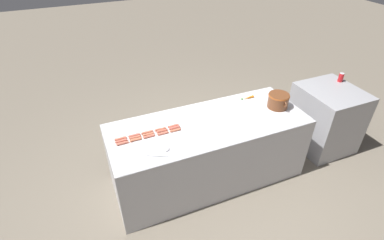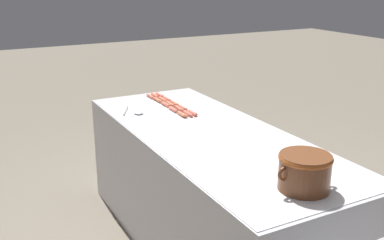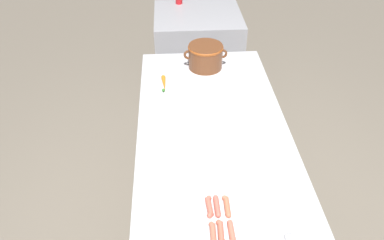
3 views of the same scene
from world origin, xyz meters
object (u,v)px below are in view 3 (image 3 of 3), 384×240
object	(u,v)px
hot_dog_9	(217,206)
hot_dog_14	(226,206)
hot_dog_13	(231,232)
carrot	(164,84)
bean_pot	(206,55)
hot_dog_4	(209,207)
back_cabinet	(197,57)
hot_dog_3	(213,234)
hot_dog_8	(221,232)

from	to	relation	value
hot_dog_9	hot_dog_14	world-z (taller)	same
hot_dog_13	carrot	xyz separation A→B (m)	(-0.29, 1.25, 0.00)
bean_pot	hot_dog_14	bearing A→B (deg)	-90.93
hot_dog_4	hot_dog_9	bearing A→B (deg)	-0.08
carrot	hot_dog_14	bearing A→B (deg)	-75.37
hot_dog_13	hot_dog_14	world-z (taller)	same
hot_dog_9	carrot	world-z (taller)	carrot
back_cabinet	carrot	distance (m)	1.25
hot_dog_3	hot_dog_4	xyz separation A→B (m)	(-0.00, 0.16, 0.00)
hot_dog_3	hot_dog_13	world-z (taller)	same
back_cabinet	hot_dog_14	xyz separation A→B (m)	(-0.03, -2.23, 0.42)
back_cabinet	hot_dog_13	distance (m)	2.42
hot_dog_13	hot_dog_3	bearing A→B (deg)	-176.91
back_cabinet	hot_dog_4	xyz separation A→B (m)	(-0.11, -2.23, 0.42)
hot_dog_3	hot_dog_9	bearing A→B (deg)	77.26
hot_dog_3	carrot	xyz separation A→B (m)	(-0.21, 1.25, 0.00)
hot_dog_3	hot_dog_9	xyz separation A→B (m)	(0.04, 0.16, 0.00)
hot_dog_13	hot_dog_14	size ratio (longest dim) A/B	1.00
back_cabinet	hot_dog_13	world-z (taller)	back_cabinet
hot_dog_8	bean_pot	size ratio (longest dim) A/B	0.41
bean_pot	carrot	size ratio (longest dim) A/B	1.77
hot_dog_9	carrot	xyz separation A→B (m)	(-0.24, 1.10, 0.00)
hot_dog_3	hot_dog_14	bearing A→B (deg)	62.32
hot_dog_9	hot_dog_13	size ratio (longest dim) A/B	1.00
hot_dog_3	hot_dog_14	world-z (taller)	same
hot_dog_3	bean_pot	xyz separation A→B (m)	(0.10, 1.49, 0.09)
hot_dog_14	hot_dog_8	bearing A→B (deg)	-107.04
hot_dog_9	bean_pot	bearing A→B (deg)	87.17
hot_dog_4	hot_dog_14	distance (m)	0.08
hot_dog_4	hot_dog_8	xyz separation A→B (m)	(0.04, -0.15, 0.00)
hot_dog_14	bean_pot	bearing A→B (deg)	89.07
hot_dog_14	back_cabinet	bearing A→B (deg)	89.13
bean_pot	hot_dog_13	bearing A→B (deg)	-90.83
back_cabinet	hot_dog_4	distance (m)	2.27
hot_dog_13	bean_pot	world-z (taller)	bean_pot
hot_dog_8	hot_dog_14	distance (m)	0.15
back_cabinet	hot_dog_4	world-z (taller)	back_cabinet
hot_dog_3	hot_dog_4	size ratio (longest dim) A/B	1.00
hot_dog_14	hot_dog_4	bearing A→B (deg)	177.27
hot_dog_14	carrot	size ratio (longest dim) A/B	0.72
hot_dog_3	hot_dog_14	distance (m)	0.17
back_cabinet	hot_dog_9	bearing A→B (deg)	-92.01
hot_dog_9	hot_dog_14	size ratio (longest dim) A/B	1.00
back_cabinet	hot_dog_14	distance (m)	2.27
hot_dog_13	carrot	bearing A→B (deg)	102.98
back_cabinet	carrot	xyz separation A→B (m)	(-0.32, -1.13, 0.42)
hot_dog_13	hot_dog_9	bearing A→B (deg)	106.45
hot_dog_9	hot_dog_8	bearing A→B (deg)	-89.82
hot_dog_9	hot_dog_13	bearing A→B (deg)	-73.55
hot_dog_9	hot_dog_14	xyz separation A→B (m)	(0.04, -0.00, 0.00)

